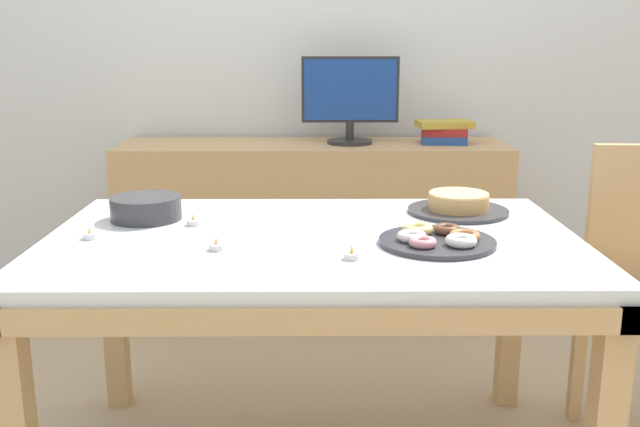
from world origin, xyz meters
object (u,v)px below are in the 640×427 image
book_stack (444,132)px  plate_stack (146,208)px  computer_monitor (350,100)px  tealight_left_edge (216,246)px  pastry_platter (437,239)px  cake_chocolate_round (458,205)px  tealight_centre (352,255)px  tealight_near_cakes (194,222)px  tealight_near_front (90,235)px

book_stack → plate_stack: 1.52m
computer_monitor → tealight_left_edge: size_ratio=10.60×
book_stack → tealight_left_edge: bearing=-120.7°
book_stack → pastry_platter: size_ratio=0.81×
cake_chocolate_round → tealight_centre: (-0.36, -0.48, -0.02)m
tealight_near_cakes → tealight_centre: 0.55m
computer_monitor → book_stack: (0.42, 0.00, -0.14)m
cake_chocolate_round → tealight_left_edge: cake_chocolate_round is taller
plate_stack → tealight_near_cakes: size_ratio=5.25×
pastry_platter → tealight_near_cakes: bearing=163.1°
tealight_left_edge → tealight_near_front: (-0.36, 0.11, 0.00)m
book_stack → cake_chocolate_round: 1.00m
book_stack → tealight_near_front: 1.74m
computer_monitor → tealight_near_cakes: size_ratio=10.60×
cake_chocolate_round → tealight_near_cakes: cake_chocolate_round is taller
pastry_platter → tealight_near_cakes: 0.70m
book_stack → pastry_platter: (-0.25, -1.34, -0.11)m
computer_monitor → cake_chocolate_round: bearing=-73.6°
book_stack → tealight_centre: (-0.48, -1.47, -0.12)m
computer_monitor → tealight_near_cakes: 1.27m
plate_stack → tealight_near_cakes: (0.15, -0.07, -0.02)m
pastry_platter → book_stack: bearing=79.4°
computer_monitor → tealight_centre: (-0.06, -1.46, -0.26)m
pastry_platter → tealight_left_edge: 0.58m
book_stack → plate_stack: bearing=-135.4°
tealight_near_front → tealight_centre: size_ratio=1.00×
pastry_platter → tealight_centre: pastry_platter is taller
tealight_near_front → tealight_near_cakes: 0.29m
computer_monitor → tealight_left_edge: bearing=-106.4°
book_stack → pastry_platter: book_stack is taller
computer_monitor → tealight_centre: computer_monitor is taller
book_stack → computer_monitor: bearing=-179.8°
cake_chocolate_round → tealight_centre: cake_chocolate_round is taller
cake_chocolate_round → tealight_near_cakes: (-0.80, -0.15, -0.02)m
plate_stack → tealight_near_front: 0.24m
computer_monitor → plate_stack: bearing=-121.9°
book_stack → pastry_platter: bearing=-100.6°
cake_chocolate_round → tealight_near_cakes: 0.81m
computer_monitor → tealight_left_edge: (-0.41, -1.38, -0.26)m
tealight_centre → tealight_near_front: bearing=164.9°
tealight_near_front → tealight_left_edge: bearing=-16.9°
tealight_near_front → tealight_near_cakes: same height
book_stack → tealight_near_cakes: bearing=-129.2°
tealight_left_edge → tealight_near_front: size_ratio=1.00×
plate_stack → tealight_left_edge: size_ratio=5.25×
computer_monitor → tealight_near_cakes: computer_monitor is taller
book_stack → plate_stack: book_stack is taller
pastry_platter → tealight_left_edge: size_ratio=7.67×
tealight_centre → computer_monitor: bearing=87.5°
computer_monitor → tealight_near_front: size_ratio=10.60×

